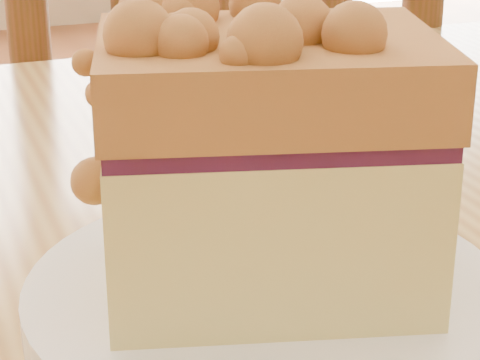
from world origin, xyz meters
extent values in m
cube|color=#B79047|center=(-0.09, 0.11, 0.73)|extent=(1.17, 0.78, 0.04)
cube|color=brown|center=(0.00, 0.76, 0.49)|extent=(0.57, 0.57, 0.04)
cylinder|color=brown|center=(0.23, 0.89, 0.22)|extent=(0.04, 0.04, 0.47)
cylinder|color=brown|center=(-0.13, 0.99, 0.22)|extent=(0.04, 0.04, 0.47)
cylinder|color=brown|center=(0.12, 0.51, 0.75)|extent=(0.04, 0.04, 0.50)
cylinder|color=brown|center=(-0.24, 0.61, 0.75)|extent=(0.04, 0.04, 0.50)
cylinder|color=brown|center=(0.04, 0.53, 0.73)|extent=(0.02, 0.02, 0.44)
cylinder|color=brown|center=(-0.06, 0.56, 0.73)|extent=(0.02, 0.02, 0.44)
cylinder|color=brown|center=(-0.15, 0.59, 0.73)|extent=(0.02, 0.02, 0.44)
cylinder|color=white|center=(-0.23, 0.05, 0.76)|extent=(0.20, 0.20, 0.02)
cylinder|color=white|center=(-0.23, 0.05, 0.75)|extent=(0.13, 0.13, 0.01)
cube|color=#F4E88A|center=(-0.23, 0.05, 0.80)|extent=(0.14, 0.12, 0.07)
cube|color=#3C112F|center=(-0.23, 0.05, 0.84)|extent=(0.14, 0.12, 0.01)
cube|color=#AF8037|center=(-0.23, 0.05, 0.85)|extent=(0.15, 0.12, 0.03)
sphere|color=#AF8037|center=(-0.19, 0.01, 0.87)|extent=(0.02, 0.02, 0.02)
sphere|color=#AF8037|center=(-0.20, 0.08, 0.87)|extent=(0.02, 0.02, 0.02)
sphere|color=#AF8037|center=(-0.18, 0.06, 0.87)|extent=(0.02, 0.02, 0.02)
sphere|color=#AF8037|center=(-0.27, 0.04, 0.87)|extent=(0.02, 0.02, 0.02)
sphere|color=#AF8037|center=(-0.19, 0.01, 0.87)|extent=(0.02, 0.02, 0.02)
sphere|color=#AF8037|center=(-0.18, 0.07, 0.87)|extent=(0.01, 0.01, 0.01)
sphere|color=#AF8037|center=(-0.23, 0.06, 0.87)|extent=(0.02, 0.02, 0.02)
sphere|color=#AF8037|center=(-0.22, 0.02, 0.87)|extent=(0.02, 0.02, 0.02)
sphere|color=#AF8037|center=(-0.19, 0.03, 0.87)|extent=(0.02, 0.02, 0.02)
sphere|color=#AF8037|center=(-0.27, 0.07, 0.87)|extent=(0.02, 0.02, 0.02)
sphere|color=#AF8037|center=(-0.20, 0.01, 0.87)|extent=(0.02, 0.02, 0.02)
sphere|color=#AF8037|center=(-0.28, 0.07, 0.87)|extent=(0.02, 0.02, 0.02)
sphere|color=#AF8037|center=(-0.23, 0.09, 0.87)|extent=(0.02, 0.02, 0.02)
sphere|color=#AF8037|center=(-0.27, 0.04, 0.87)|extent=(0.02, 0.02, 0.02)
sphere|color=#AF8037|center=(-0.21, 0.04, 0.87)|extent=(0.01, 0.01, 0.01)
sphere|color=#AF8037|center=(-0.27, 0.05, 0.87)|extent=(0.02, 0.02, 0.02)
sphere|color=#AF8037|center=(-0.27, 0.05, 0.87)|extent=(0.02, 0.02, 0.02)
sphere|color=#AF8037|center=(-0.21, 0.06, 0.87)|extent=(0.02, 0.02, 0.02)
sphere|color=#AF8037|center=(-0.29, 0.07, 0.86)|extent=(0.02, 0.02, 0.02)
sphere|color=#AF8037|center=(-0.29, 0.08, 0.82)|extent=(0.01, 0.01, 0.01)
sphere|color=#AF8037|center=(-0.30, 0.04, 0.83)|extent=(0.01, 0.01, 0.01)
camera|label=1|loc=(-0.36, -0.26, 0.95)|focal=70.00mm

